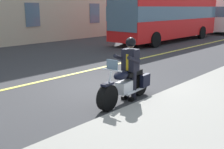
{
  "coord_description": "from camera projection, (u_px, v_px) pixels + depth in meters",
  "views": [
    {
      "loc": [
        6.15,
        6.02,
        2.52
      ],
      "look_at": [
        0.82,
        1.19,
        0.75
      ],
      "focal_mm": 44.05,
      "sensor_mm": 36.0,
      "label": 1
    }
  ],
  "objects": [
    {
      "name": "rider_main",
      "position": [
        130.0,
        63.0,
        7.47
      ],
      "size": [
        0.66,
        0.6,
        1.74
      ],
      "color": "black",
      "rests_on": "ground_plane"
    },
    {
      "name": "bus_far",
      "position": [
        169.0,
        16.0,
        20.49
      ],
      "size": [
        11.05,
        2.7,
        3.3
      ],
      "color": "red",
      "rests_on": "ground_plane"
    },
    {
      "name": "lane_center_stripe",
      "position": [
        64.0,
        76.0,
        10.26
      ],
      "size": [
        60.0,
        0.16,
        0.01
      ],
      "primitive_type": "cube",
      "color": "#E5DB4C",
      "rests_on": "ground_plane"
    },
    {
      "name": "ground_plane",
      "position": [
        102.0,
        86.0,
        8.95
      ],
      "size": [
        80.0,
        80.0,
        0.0
      ],
      "primitive_type": "plane",
      "color": "#333335"
    },
    {
      "name": "motorcycle_main",
      "position": [
        126.0,
        85.0,
        7.46
      ],
      "size": [
        2.22,
        0.75,
        1.26
      ],
      "color": "black",
      "rests_on": "ground_plane"
    }
  ]
}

